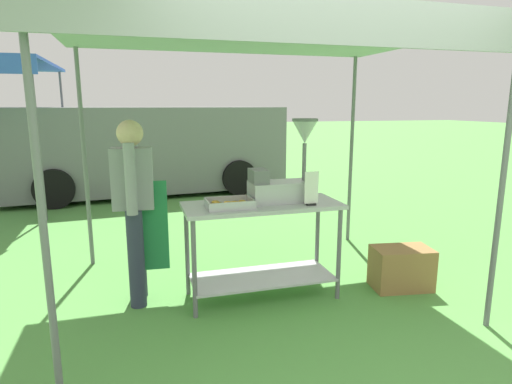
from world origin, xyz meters
name	(u,v)px	position (x,y,z in m)	size (l,w,h in m)	color
ground_plane	(205,195)	(0.00, 6.00, 0.00)	(70.00, 70.00, 0.00)	#519342
stall_canopy	(259,38)	(-0.24, 1.48, 2.28)	(3.34, 2.52, 2.36)	slate
donut_cart	(262,232)	(-0.24, 1.39, 0.62)	(1.39, 0.57, 0.88)	#B7B7BC
donut_tray	(229,205)	(-0.55, 1.33, 0.90)	(0.39, 0.28, 0.07)	#B7B7BC
donut_fryer	(285,175)	(-0.01, 1.43, 1.11)	(0.61, 0.28, 0.74)	#B7B7BC
menu_sign	(311,191)	(0.15, 1.21, 1.01)	(0.13, 0.05, 0.29)	black
vendor	(135,203)	(-1.32, 1.60, 0.90)	(0.46, 0.53, 1.61)	#2D3347
supply_crate	(401,268)	(1.10, 1.20, 0.20)	(0.59, 0.41, 0.40)	olive
van_grey	(145,148)	(-1.08, 6.72, 0.88)	(5.45, 2.40, 1.69)	slate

